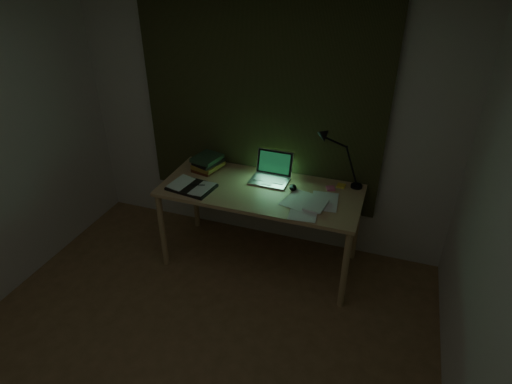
% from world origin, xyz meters
% --- Properties ---
extents(wall_back, '(3.50, 0.00, 2.50)m').
position_xyz_m(wall_back, '(0.00, 2.00, 1.25)').
color(wall_back, beige).
rests_on(wall_back, ground).
extents(curtain, '(2.20, 0.06, 2.00)m').
position_xyz_m(curtain, '(0.00, 1.96, 1.45)').
color(curtain, '#2C3018').
rests_on(curtain, wall_back).
extents(desk, '(1.72, 0.75, 0.78)m').
position_xyz_m(desk, '(0.15, 1.54, 0.39)').
color(desk, tan).
rests_on(desk, floor).
extents(laptop, '(0.34, 0.38, 0.24)m').
position_xyz_m(laptop, '(0.18, 1.69, 0.90)').
color(laptop, silver).
rests_on(laptop, desk).
extents(open_textbook, '(0.41, 0.32, 0.03)m').
position_xyz_m(open_textbook, '(-0.41, 1.36, 0.80)').
color(open_textbook, silver).
rests_on(open_textbook, desk).
extents(book_stack, '(0.27, 0.30, 0.14)m').
position_xyz_m(book_stack, '(-0.43, 1.73, 0.85)').
color(book_stack, silver).
rests_on(book_stack, desk).
extents(loose_papers, '(0.46, 0.47, 0.02)m').
position_xyz_m(loose_papers, '(0.61, 1.44, 0.79)').
color(loose_papers, white).
rests_on(loose_papers, desk).
extents(mouse, '(0.09, 0.12, 0.04)m').
position_xyz_m(mouse, '(0.41, 1.62, 0.80)').
color(mouse, black).
rests_on(mouse, desk).
extents(sticky_yellow, '(0.07, 0.07, 0.01)m').
position_xyz_m(sticky_yellow, '(0.80, 1.81, 0.79)').
color(sticky_yellow, yellow).
rests_on(sticky_yellow, desk).
extents(sticky_pink, '(0.09, 0.09, 0.01)m').
position_xyz_m(sticky_pink, '(0.72, 1.74, 0.79)').
color(sticky_pink, pink).
rests_on(sticky_pink, desk).
extents(desk_lamp, '(0.38, 0.31, 0.54)m').
position_xyz_m(desk_lamp, '(0.92, 1.84, 1.06)').
color(desk_lamp, black).
rests_on(desk_lamp, desk).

